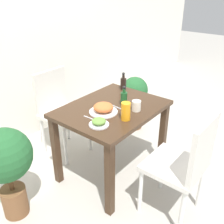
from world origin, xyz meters
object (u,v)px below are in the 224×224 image
(drink_cup, at_px, (136,106))
(potted_plant_right, at_px, (134,98))
(side_plate, at_px, (99,122))
(condiment_bottle, at_px, (124,98))
(chair_far, at_px, (59,108))
(food_plate, at_px, (103,108))
(sauce_bottle, at_px, (123,83))
(chair_near, at_px, (185,163))
(juice_glass, at_px, (126,111))
(potted_plant_left, at_px, (6,162))

(drink_cup, height_order, potted_plant_right, drink_cup)
(side_plate, relative_size, condiment_bottle, 0.86)
(chair_far, height_order, condiment_bottle, chair_far)
(drink_cup, bearing_deg, food_plate, 136.24)
(side_plate, relative_size, sauce_bottle, 0.86)
(chair_near, height_order, condiment_bottle, chair_near)
(chair_near, xyz_separation_m, food_plate, (-0.05, 0.75, 0.24))
(chair_near, xyz_separation_m, potted_plant_right, (0.95, 1.10, -0.10))
(sauce_bottle, distance_m, potted_plant_right, 0.63)
(juice_glass, distance_m, condiment_bottle, 0.28)
(chair_far, bearing_deg, drink_cup, -83.00)
(condiment_bottle, xyz_separation_m, potted_plant_right, (0.77, 0.40, -0.38))
(chair_far, distance_m, juice_glass, 0.97)
(food_plate, bearing_deg, chair_far, 82.26)
(food_plate, distance_m, condiment_bottle, 0.24)
(sauce_bottle, bearing_deg, food_plate, -161.26)
(potted_plant_left, distance_m, potted_plant_right, 1.79)
(drink_cup, relative_size, potted_plant_left, 0.11)
(juice_glass, bearing_deg, condiment_bottle, 39.34)
(food_plate, height_order, sauce_bottle, sauce_bottle)
(potted_plant_right, bearing_deg, condiment_bottle, -152.95)
(potted_plant_left, bearing_deg, side_plate, -35.31)
(sauce_bottle, height_order, condiment_bottle, same)
(chair_far, distance_m, drink_cup, 0.94)
(juice_glass, xyz_separation_m, potted_plant_left, (-0.80, 0.52, -0.27))
(drink_cup, bearing_deg, potted_plant_left, 153.13)
(chair_near, distance_m, potted_plant_left, 1.34)
(chair_far, relative_size, side_plate, 5.76)
(potted_plant_left, xyz_separation_m, potted_plant_right, (1.79, 0.05, -0.11))
(food_plate, relative_size, condiment_bottle, 1.33)
(chair_near, distance_m, drink_cup, 0.62)
(chair_far, bearing_deg, condiment_bottle, -79.74)
(chair_near, height_order, side_plate, chair_near)
(potted_plant_left, bearing_deg, chair_far, 24.78)
(food_plate, relative_size, potted_plant_right, 0.36)
(chair_near, relative_size, sauce_bottle, 4.96)
(juice_glass, distance_m, potted_plant_right, 1.21)
(side_plate, xyz_separation_m, potted_plant_left, (-0.59, 0.42, -0.23))
(chair_near, bearing_deg, drink_cup, -105.55)
(potted_plant_left, bearing_deg, potted_plant_right, 1.54)
(food_plate, xyz_separation_m, condiment_bottle, (0.23, -0.05, 0.03))
(food_plate, xyz_separation_m, sauce_bottle, (0.53, 0.18, 0.03))
(potted_plant_left, bearing_deg, condiment_bottle, -18.97)
(chair_far, height_order, potted_plant_left, chair_far)
(chair_near, xyz_separation_m, condiment_bottle, (0.18, 0.70, 0.28))
(food_plate, distance_m, drink_cup, 0.29)
(side_plate, distance_m, potted_plant_left, 0.76)
(food_plate, distance_m, potted_plant_left, 0.87)
(chair_near, bearing_deg, food_plate, -85.92)
(side_plate, distance_m, condiment_bottle, 0.43)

